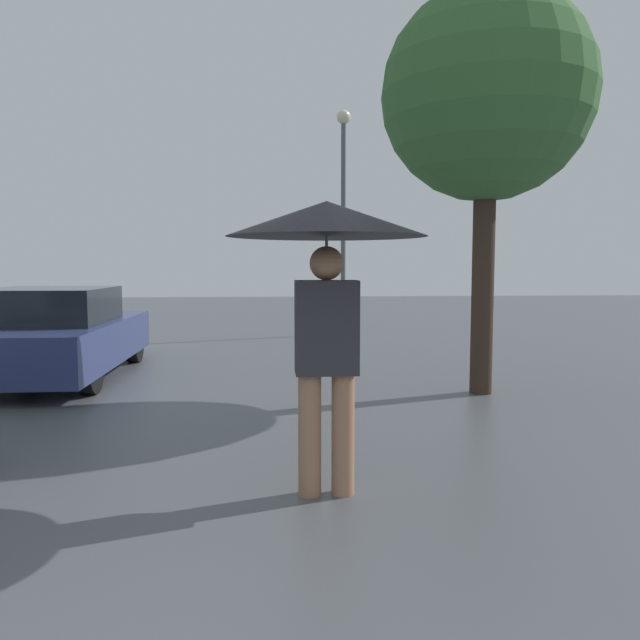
# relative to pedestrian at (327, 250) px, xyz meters

# --- Properties ---
(pedestrian) EXTENTS (1.30, 1.30, 1.93)m
(pedestrian) POSITION_rel_pedestrian_xyz_m (0.00, 0.00, 0.00)
(pedestrian) COLOR #9E7051
(pedestrian) RESTS_ON ground_plane
(parked_car_farthest) EXTENTS (1.81, 4.00, 1.22)m
(parked_car_farthest) POSITION_rel_pedestrian_xyz_m (-3.30, 4.67, -1.04)
(parked_car_farthest) COLOR navy
(parked_car_farthest) RESTS_ON ground_plane
(tree) EXTENTS (2.44, 2.44, 4.71)m
(tree) POSITION_rel_pedestrian_xyz_m (2.15, 3.15, 1.84)
(tree) COLOR #38281E
(tree) RESTS_ON ground_plane
(street_lamp) EXTENTS (0.30, 0.30, 4.86)m
(street_lamp) POSITION_rel_pedestrian_xyz_m (1.28, 9.61, 1.55)
(street_lamp) COLOR #515456
(street_lamp) RESTS_ON ground_plane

